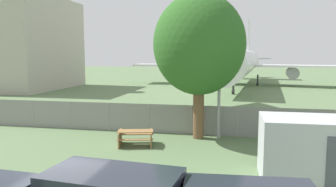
{
  "coord_description": "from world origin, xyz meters",
  "views": [
    {
      "loc": [
        4.9,
        -7.92,
        4.55
      ],
      "look_at": [
        0.54,
        13.47,
        2.0
      ],
      "focal_mm": 35.0,
      "sensor_mm": 36.0,
      "label": 1
    }
  ],
  "objects": [
    {
      "name": "airplane",
      "position": [
        5.91,
        42.45,
        3.51
      ],
      "size": [
        34.67,
        42.72,
        11.33
      ],
      "rotation": [
        0.0,
        0.0,
        -1.67
      ],
      "color": "white",
      "rests_on": "ground"
    },
    {
      "name": "perimeter_fence",
      "position": [
        0.0,
        10.47,
        0.86
      ],
      "size": [
        56.07,
        0.07,
        1.71
      ],
      "color": "gray",
      "rests_on": "ground"
    },
    {
      "name": "picnic_bench_near_cabin",
      "position": [
        0.04,
        7.65,
        0.48
      ],
      "size": [
        2.07,
        1.79,
        0.76
      ],
      "rotation": [
        0.0,
        0.0,
        0.24
      ],
      "color": "olive",
      "rests_on": "ground"
    },
    {
      "name": "portable_cabin",
      "position": [
        7.75,
        4.38,
        1.16
      ],
      "size": [
        3.71,
        2.33,
        2.33
      ],
      "rotation": [
        0.0,
        0.0,
        0.01
      ],
      "color": "silver",
      "rests_on": "ground"
    },
    {
      "name": "light_mast",
      "position": [
        4.1,
        9.91,
        4.27
      ],
      "size": [
        0.44,
        0.44,
        6.87
      ],
      "color": "#99999E",
      "rests_on": "ground"
    },
    {
      "name": "tree_near_hangar",
      "position": [
        3.0,
        9.75,
        5.11
      ],
      "size": [
        4.94,
        4.94,
        7.85
      ],
      "color": "brown",
      "rests_on": "ground"
    }
  ]
}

